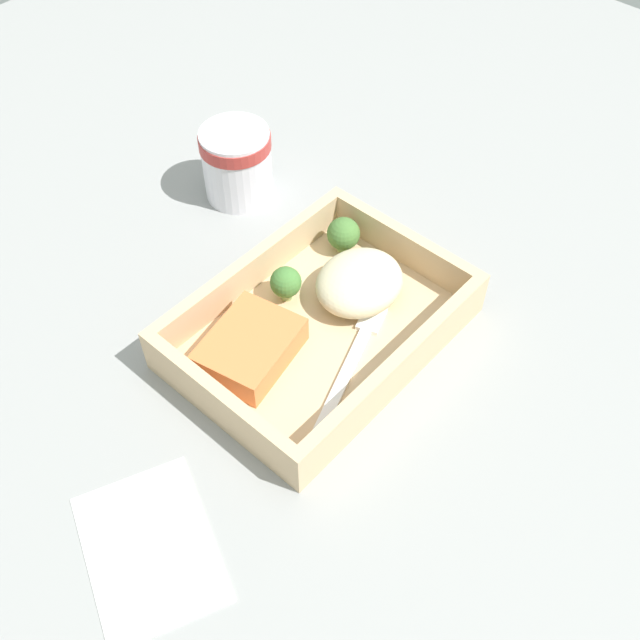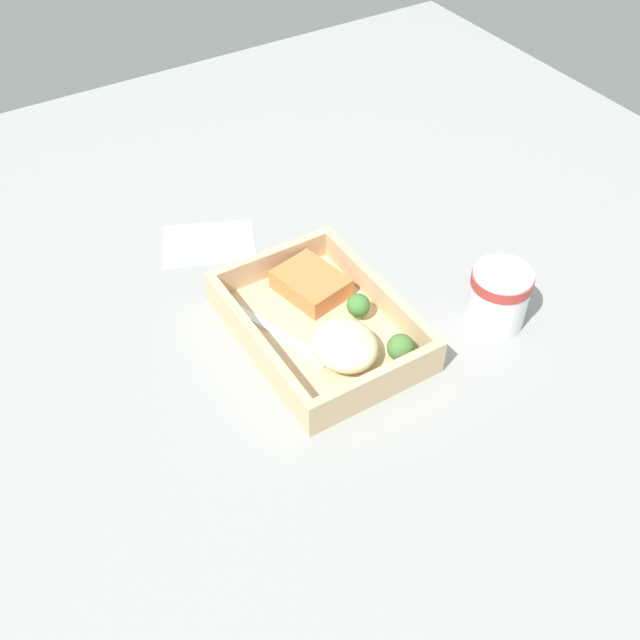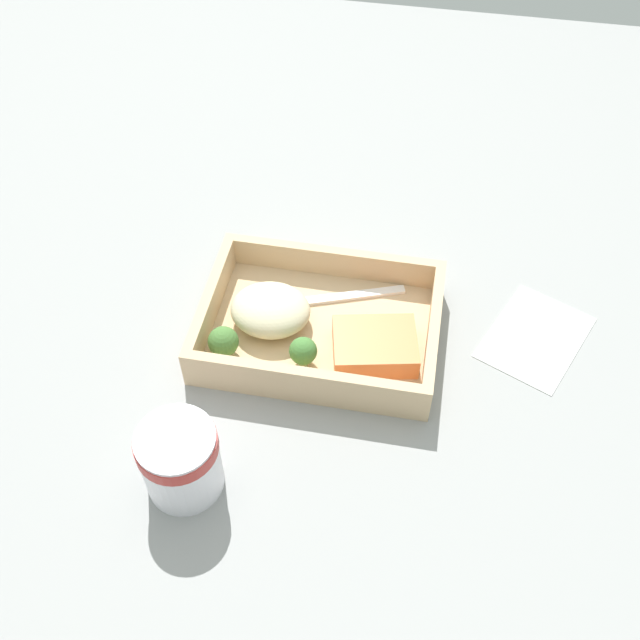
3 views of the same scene
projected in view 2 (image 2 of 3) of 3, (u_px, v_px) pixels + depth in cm
name	position (u px, v px, depth cm)	size (l,w,h in cm)	color
ground_plane	(320.00, 340.00, 98.72)	(160.00, 160.00, 2.00)	gray
takeout_tray	(320.00, 331.00, 97.60)	(27.00, 19.50, 1.20)	tan
tray_rim	(320.00, 318.00, 95.82)	(27.00, 19.50, 3.86)	tan
salmon_fillet	(311.00, 284.00, 101.21)	(9.22, 7.11, 2.88)	orange
mashed_potatoes	(341.00, 346.00, 92.04)	(9.27, 8.07, 4.12)	beige
broccoli_floret_1	(358.00, 306.00, 97.09)	(3.13, 3.13, 3.79)	#819B5A
broccoli_floret_2	(401.00, 348.00, 91.79)	(3.46, 3.46, 3.91)	#769C53
fork	(287.00, 338.00, 95.60)	(15.42, 6.93, 0.44)	white
paper_cup	(499.00, 294.00, 96.67)	(7.92, 7.92, 8.39)	white
receipt_slip	(209.00, 243.00, 111.47)	(9.78, 13.40, 0.24)	white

